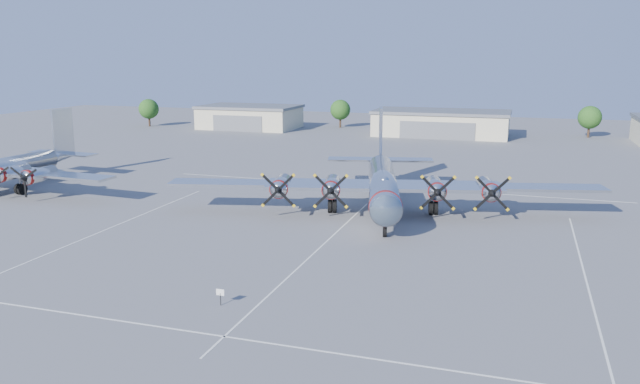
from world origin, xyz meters
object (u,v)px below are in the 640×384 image
(info_placard, at_px, (220,294))
(tree_west, at_px, (340,110))
(tree_east, at_px, (590,117))
(main_bomber_b29, at_px, (382,209))
(tree_far_west, at_px, (149,109))
(hangar_west, at_px, (250,117))
(hangar_center, at_px, (441,123))
(bomber_west, at_px, (6,189))

(info_placard, bearing_deg, tree_west, 103.29)
(tree_east, xyz_separation_m, info_placard, (-32.45, -105.63, -3.40))
(tree_east, distance_m, main_bomber_b29, 80.23)
(tree_east, bearing_deg, tree_far_west, -174.29)
(tree_west, distance_m, main_bomber_b29, 81.91)
(hangar_west, height_order, main_bomber_b29, hangar_west)
(tree_east, bearing_deg, main_bomber_b29, -110.30)
(hangar_west, distance_m, tree_east, 75.26)
(hangar_west, height_order, tree_east, tree_east)
(hangar_center, relative_size, tree_west, 4.31)
(hangar_center, distance_m, tree_east, 30.64)
(hangar_west, xyz_separation_m, info_placard, (42.55, -99.59, -1.89))
(hangar_west, distance_m, tree_far_west, 25.36)
(tree_far_west, xyz_separation_m, main_bomber_b29, (72.20, -65.14, -4.22))
(tree_east, relative_size, info_placard, 5.65)
(hangar_center, height_order, tree_west, tree_west)
(tree_far_west, distance_m, tree_west, 46.57)
(tree_far_west, bearing_deg, hangar_west, 9.01)
(tree_west, xyz_separation_m, info_placard, (22.55, -107.63, -3.40))
(main_bomber_b29, distance_m, bomber_west, 48.63)
(hangar_center, bearing_deg, bomber_west, -122.10)
(hangar_center, distance_m, info_placard, 99.64)
(hangar_center, xyz_separation_m, tree_far_west, (-70.00, -3.96, 1.51))
(hangar_west, xyz_separation_m, main_bomber_b29, (47.20, -69.11, -2.71))
(main_bomber_b29, bearing_deg, hangar_center, 78.08)
(main_bomber_b29, bearing_deg, hangar_west, 110.59)
(hangar_west, bearing_deg, main_bomber_b29, -55.67)
(tree_far_west, xyz_separation_m, tree_west, (45.00, 12.00, 0.00))
(tree_west, bearing_deg, tree_far_west, -165.07)
(tree_west, bearing_deg, main_bomber_b29, -70.58)
(tree_far_west, bearing_deg, hangar_center, 3.24)
(tree_west, relative_size, bomber_west, 0.18)
(tree_west, distance_m, info_placard, 110.02)
(tree_west, bearing_deg, bomber_west, -104.56)
(hangar_west, xyz_separation_m, tree_west, (20.00, 8.04, 1.51))
(tree_far_west, bearing_deg, bomber_west, -71.16)
(hangar_center, height_order, bomber_west, hangar_center)
(tree_far_west, relative_size, tree_east, 1.00)
(tree_west, height_order, tree_east, same)
(tree_far_west, distance_m, main_bomber_b29, 97.33)
(main_bomber_b29, relative_size, bomber_west, 1.29)
(hangar_center, bearing_deg, info_placard, -91.41)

